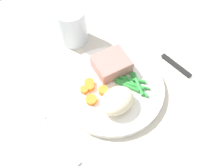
{
  "coord_description": "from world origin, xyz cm",
  "views": [
    {
      "loc": [
        -18.28,
        -24.25,
        52.34
      ],
      "look_at": [
        2.46,
        -1.39,
        4.6
      ],
      "focal_mm": 40.21,
      "sensor_mm": 36.0,
      "label": 1
    }
  ],
  "objects_px": {
    "dinner_plate": "(112,88)",
    "water_glass": "(72,28)",
    "meat_portion": "(111,64)",
    "knife": "(160,54)",
    "fork": "(55,135)"
  },
  "relations": [
    {
      "from": "meat_portion",
      "to": "water_glass",
      "type": "relative_size",
      "value": 0.82
    },
    {
      "from": "knife",
      "to": "water_glass",
      "type": "xyz_separation_m",
      "value": [
        -0.13,
        0.19,
        0.04
      ]
    },
    {
      "from": "dinner_plate",
      "to": "water_glass",
      "type": "height_order",
      "value": "water_glass"
    },
    {
      "from": "dinner_plate",
      "to": "knife",
      "type": "bearing_deg",
      "value": -0.99
    },
    {
      "from": "dinner_plate",
      "to": "meat_portion",
      "type": "relative_size",
      "value": 3.05
    },
    {
      "from": "meat_portion",
      "to": "fork",
      "type": "bearing_deg",
      "value": -168.33
    },
    {
      "from": "meat_portion",
      "to": "water_glass",
      "type": "height_order",
      "value": "water_glass"
    },
    {
      "from": "dinner_plate",
      "to": "water_glass",
      "type": "xyz_separation_m",
      "value": [
        0.03,
        0.19,
        0.03
      ]
    },
    {
      "from": "knife",
      "to": "water_glass",
      "type": "bearing_deg",
      "value": 125.42
    },
    {
      "from": "meat_portion",
      "to": "knife",
      "type": "distance_m",
      "value": 0.14
    },
    {
      "from": "knife",
      "to": "meat_portion",
      "type": "bearing_deg",
      "value": 163.92
    },
    {
      "from": "meat_portion",
      "to": "water_glass",
      "type": "xyz_separation_m",
      "value": [
        0.0,
        0.15,
        0.01
      ]
    },
    {
      "from": "meat_portion",
      "to": "fork",
      "type": "xyz_separation_m",
      "value": [
        -0.2,
        -0.04,
        -0.03
      ]
    },
    {
      "from": "fork",
      "to": "water_glass",
      "type": "bearing_deg",
      "value": 40.94
    },
    {
      "from": "fork",
      "to": "water_glass",
      "type": "height_order",
      "value": "water_glass"
    }
  ]
}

